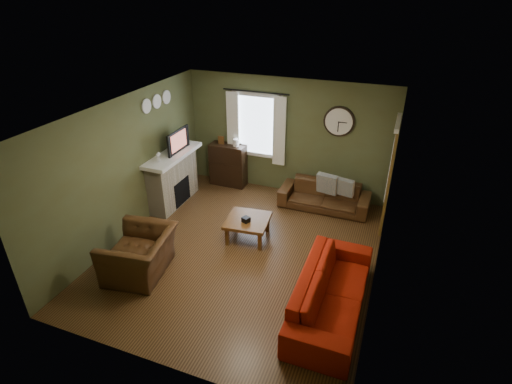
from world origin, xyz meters
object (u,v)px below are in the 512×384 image
(armchair, at_px, (140,254))
(sofa_brown, at_px, (324,196))
(coffee_table, at_px, (248,228))
(bookshelf, at_px, (228,165))
(sofa_red, at_px, (332,292))

(armchair, bearing_deg, sofa_brown, 134.30)
(sofa_brown, height_order, coffee_table, sofa_brown)
(coffee_table, bearing_deg, armchair, -129.39)
(bookshelf, height_order, coffee_table, bookshelf)
(bookshelf, xyz_separation_m, coffee_table, (1.28, -1.95, -0.30))
(sofa_brown, height_order, armchair, armchair)
(armchair, distance_m, coffee_table, 2.04)
(bookshelf, height_order, sofa_red, bookshelf)
(sofa_red, bearing_deg, armchair, 94.80)
(sofa_red, distance_m, armchair, 3.15)
(coffee_table, bearing_deg, sofa_brown, 56.32)
(bookshelf, xyz_separation_m, sofa_red, (3.13, -3.26, -0.16))
(armchair, bearing_deg, sofa_red, 85.67)
(bookshelf, distance_m, sofa_red, 4.52)
(sofa_red, distance_m, coffee_table, 2.27)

